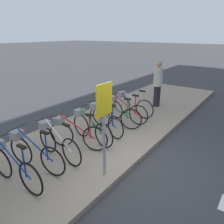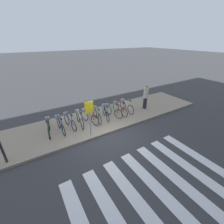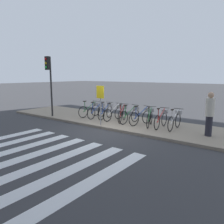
{
  "view_description": "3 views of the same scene",
  "coord_description": "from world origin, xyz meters",
  "views": [
    {
      "loc": [
        -3.68,
        -2.03,
        2.86
      ],
      "look_at": [
        1.02,
        1.35,
        0.74
      ],
      "focal_mm": 35.0,
      "sensor_mm": 36.0,
      "label": 1
    },
    {
      "loc": [
        -3.18,
        -5.87,
        4.73
      ],
      "look_at": [
        0.79,
        0.61,
        0.95
      ],
      "focal_mm": 24.0,
      "sensor_mm": 36.0,
      "label": 2
    },
    {
      "loc": [
        6.0,
        -7.72,
        2.53
      ],
      "look_at": [
        -0.72,
        1.24,
        0.62
      ],
      "focal_mm": 35.0,
      "sensor_mm": 36.0,
      "label": 3
    }
  ],
  "objects": [
    {
      "name": "pedestrian",
      "position": [
        4.01,
        1.34,
        1.05
      ],
      "size": [
        0.34,
        0.34,
        1.75
      ],
      "color": "#23232D",
      "rests_on": "sidewalk"
    },
    {
      "name": "parked_bicycle_4",
      "position": [
        -0.27,
        1.56,
        0.55
      ],
      "size": [
        0.64,
        1.47,
        0.95
      ],
      "color": "black",
      "rests_on": "sidewalk"
    },
    {
      "name": "parked_bicycle_3",
      "position": [
        -0.82,
        1.6,
        0.55
      ],
      "size": [
        0.46,
        1.55,
        0.95
      ],
      "color": "black",
      "rests_on": "sidewalk"
    },
    {
      "name": "parked_bicycle_9",
      "position": [
        2.53,
        1.64,
        0.55
      ],
      "size": [
        0.46,
        1.55,
        0.95
      ],
      "color": "black",
      "rests_on": "sidewalk"
    },
    {
      "name": "ground_plane",
      "position": [
        0.0,
        0.0,
        0.0
      ],
      "size": [
        120.0,
        120.0,
        0.0
      ],
      "primitive_type": "plane",
      "color": "#38383A"
    },
    {
      "name": "parked_bicycle_8",
      "position": [
        1.91,
        1.54,
        0.55
      ],
      "size": [
        0.46,
        1.55,
        0.95
      ],
      "color": "black",
      "rests_on": "sidewalk"
    },
    {
      "name": "parked_bicycle_1",
      "position": [
        -1.95,
        1.52,
        0.55
      ],
      "size": [
        0.46,
        1.55,
        0.95
      ],
      "color": "black",
      "rests_on": "sidewalk"
    },
    {
      "name": "sign_post",
      "position": [
        -0.71,
        0.29,
        1.42
      ],
      "size": [
        0.44,
        0.07,
        1.9
      ],
      "color": "#99999E",
      "rests_on": "sidewalk"
    },
    {
      "name": "parked_bicycle_6",
      "position": [
        0.88,
        1.56,
        0.55
      ],
      "size": [
        0.56,
        1.51,
        0.95
      ],
      "color": "black",
      "rests_on": "sidewalk"
    },
    {
      "name": "parked_bicycle_7",
      "position": [
        1.34,
        1.52,
        0.55
      ],
      "size": [
        0.61,
        1.49,
        0.95
      ],
      "color": "black",
      "rests_on": "sidewalk"
    },
    {
      "name": "sidewalk",
      "position": [
        0.0,
        1.62,
        0.06
      ],
      "size": [
        15.7,
        3.23,
        0.12
      ],
      "color": "gray",
      "rests_on": "ground_plane"
    },
    {
      "name": "parked_bicycle_5",
      "position": [
        0.25,
        1.53,
        0.55
      ],
      "size": [
        0.46,
        1.54,
        0.95
      ],
      "color": "black",
      "rests_on": "sidewalk"
    },
    {
      "name": "parked_bicycle_2",
      "position": [
        -1.41,
        1.64,
        0.55
      ],
      "size": [
        0.46,
        1.54,
        0.95
      ],
      "color": "black",
      "rests_on": "sidewalk"
    }
  ]
}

